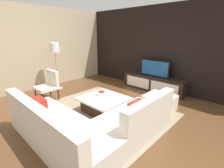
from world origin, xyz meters
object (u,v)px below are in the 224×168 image
sectional_couch (88,126)px  coffee_table (104,104)px  ottoman (159,103)px  floor_lamp (55,50)px  media_console (153,83)px  fruit_bowl (101,93)px  television (155,68)px  accent_chair_near (49,84)px

sectional_couch → coffee_table: (-0.62, 0.98, -0.09)m
sectional_couch → ottoman: (0.36, 2.03, -0.09)m
floor_lamp → ottoman: 3.76m
media_console → fruit_bowl: fruit_bowl is taller
floor_lamp → ottoman: bearing=15.0°
coffee_table → fruit_bowl: 0.31m
coffee_table → floor_lamp: size_ratio=0.66×
television → coffee_table: size_ratio=1.00×
coffee_table → floor_lamp: bearing=177.1°
sectional_couch → floor_lamp: bearing=160.3°
sectional_couch → ottoman: 2.07m
television → sectional_couch: 3.36m
accent_chair_near → ottoman: bearing=40.9°
media_console → ottoman: size_ratio=3.09×
accent_chair_near → floor_lamp: bearing=148.1°
fruit_bowl → sectional_couch: bearing=-53.6°
media_console → television: size_ratio=2.02×
media_console → floor_lamp: 3.54m
media_console → accent_chair_near: size_ratio=2.49×
ottoman → fruit_bowl: bearing=-140.8°
television → ottoman: 1.64m
sectional_couch → ottoman: bearing=79.8°
sectional_couch → accent_chair_near: (-2.39, 0.46, 0.20)m
ottoman → television: bearing=125.2°
accent_chair_near → floor_lamp: floor_lamp is taller
television → floor_lamp: 3.41m
media_console → accent_chair_near: (-1.87, -2.82, 0.24)m
media_console → fruit_bowl: (-0.28, -2.20, 0.18)m
accent_chair_near → ottoman: (2.75, 1.58, -0.29)m
coffee_table → accent_chair_near: (-1.77, -0.53, 0.29)m
floor_lamp → television: bearing=40.2°
ottoman → fruit_bowl: size_ratio=2.50×
accent_chair_near → coffee_table: bearing=27.8°
floor_lamp → ottoman: (3.45, 0.92, -1.16)m
sectional_couch → media_console: bearing=99.0°
coffee_table → fruit_bowl: size_ratio=3.84×
television → fruit_bowl: (-0.28, -2.20, -0.35)m
media_console → sectional_couch: (0.52, -3.28, 0.04)m
television → ottoman: television is taller
coffee_table → fruit_bowl: (-0.18, 0.10, 0.23)m
media_console → floor_lamp: (-2.57, -2.17, 1.11)m
sectional_couch → coffee_table: 1.17m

